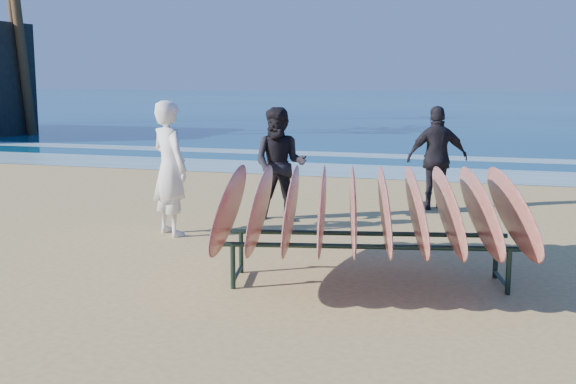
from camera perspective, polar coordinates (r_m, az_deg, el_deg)
name	(u,v)px	position (r m, az deg, el deg)	size (l,w,h in m)	color
ground	(267,288)	(8.02, -1.68, -7.60)	(120.00, 120.00, 0.00)	tan
ocean	(477,104)	(62.36, 14.73, 6.77)	(160.00, 160.00, 0.00)	navy
foam_near	(399,172)	(17.60, 8.74, 1.55)	(160.00, 160.00, 0.00)	white
foam_far	(416,157)	(21.04, 10.11, 2.75)	(160.00, 160.00, 0.00)	white
surfboard_rack	(369,208)	(8.05, 6.40, -1.26)	(3.71, 3.44, 1.36)	#1B2B24
person_white	(170,168)	(10.62, -9.31, 1.86)	(0.72, 0.47, 1.96)	silver
person_dark_a	(280,165)	(11.49, -0.65, 2.17)	(0.89, 0.69, 1.82)	black
person_dark_b	(437,158)	(12.77, 11.72, 2.64)	(1.06, 0.44, 1.80)	black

